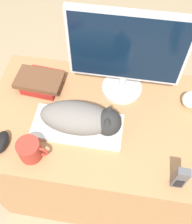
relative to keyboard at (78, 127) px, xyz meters
name	(u,v)px	position (x,y,z in m)	size (l,w,h in m)	color
desk	(109,155)	(0.14, 0.07, -0.40)	(1.16, 0.64, 0.77)	#9E7047
keyboard	(78,127)	(0.00, 0.00, 0.00)	(0.39, 0.17, 0.02)	silver
cat	(84,118)	(0.03, 0.00, 0.07)	(0.34, 0.15, 0.13)	#66605B
monitor	(126,53)	(0.17, 0.25, 0.23)	(0.49, 0.19, 0.43)	#B7B7BC
computer_mouse	(1,142)	(-0.30, -0.13, 0.01)	(0.06, 0.11, 0.04)	black
coffee_mug	(30,150)	(-0.16, -0.15, 0.03)	(0.12, 0.09, 0.09)	#9E2D23
baseball	(191,100)	(0.48, 0.20, 0.03)	(0.08, 0.08, 0.08)	silver
phone	(180,178)	(0.42, -0.19, 0.05)	(0.04, 0.03, 0.13)	#4C4C51
book_stack	(41,81)	(-0.22, 0.21, 0.02)	(0.23, 0.18, 0.06)	maroon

